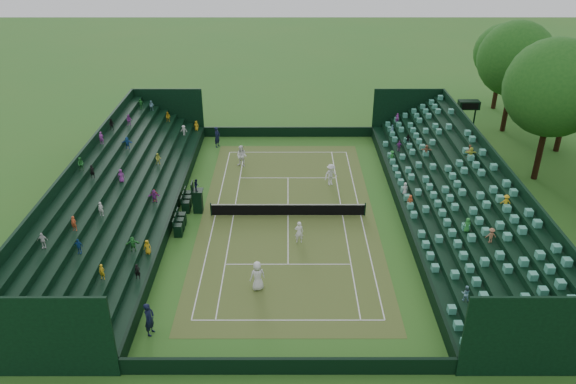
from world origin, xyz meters
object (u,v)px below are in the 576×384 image
(tennis_net, at_px, (288,209))
(player_near_east, at_px, (299,232))
(player_far_east, at_px, (331,175))
(player_far_west, at_px, (242,156))
(player_near_west, at_px, (258,276))
(umpire_chair, at_px, (197,198))

(tennis_net, relative_size, player_near_east, 7.05)
(tennis_net, distance_m, player_near_east, 3.81)
(player_far_east, bearing_deg, player_far_west, 124.21)
(tennis_net, bearing_deg, player_near_west, -101.65)
(player_near_west, relative_size, player_far_west, 1.00)
(tennis_net, bearing_deg, player_far_west, 114.89)
(tennis_net, height_order, umpire_chair, umpire_chair)
(player_near_west, height_order, player_near_east, player_near_west)
(umpire_chair, relative_size, player_near_east, 1.67)
(player_near_west, xyz_separation_m, player_near_east, (2.61, 5.25, -0.14))
(tennis_net, bearing_deg, player_near_east, -78.45)
(player_far_west, bearing_deg, player_far_east, -4.70)
(tennis_net, distance_m, umpire_chair, 6.89)
(umpire_chair, bearing_deg, tennis_net, -4.87)
(player_near_west, bearing_deg, player_far_west, -103.23)
(player_near_east, bearing_deg, tennis_net, -81.81)
(tennis_net, xyz_separation_m, umpire_chair, (-6.84, 0.58, 0.65))
(player_near_west, bearing_deg, player_far_east, -131.36)
(player_near_west, xyz_separation_m, player_far_east, (5.40, 14.13, -0.04))
(tennis_net, xyz_separation_m, player_far_east, (3.55, 5.16, 0.40))
(player_near_west, bearing_deg, player_near_east, -136.86)
(player_far_west, bearing_deg, tennis_net, -44.10)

